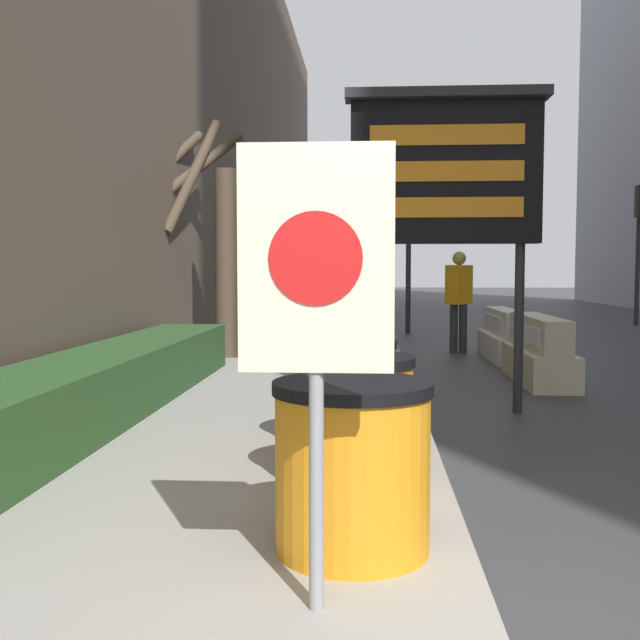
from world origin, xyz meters
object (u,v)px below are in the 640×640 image
Objects in this scene: barrel_drum_back at (346,394)px; message_board at (445,173)px; pedestrian_worker at (459,293)px; barrel_drum_foreground at (352,466)px; traffic_light_near_curb at (409,215)px; jersey_barrier_white at (504,337)px; warning_sign at (316,292)px; traffic_cone_near at (504,336)px; traffic_light_far_side at (640,224)px; barrel_drum_middle at (352,422)px; jersey_barrier_cream at (539,353)px.

message_board is (0.96, 2.20, 1.96)m from barrel_drum_back.
message_board is 5.88m from pedestrian_worker.
barrel_drum_foreground is 0.22× the size of traffic_light_near_curb.
jersey_barrier_white is at bearing 70.72° from barrel_drum_back.
warning_sign is at bearing -104.22° from jersey_barrier_white.
barrel_drum_back is 0.38× the size of jersey_barrier_white.
message_board is (0.86, 4.33, 1.96)m from barrel_drum_foreground.
warning_sign is 2.81× the size of traffic_cone_near.
traffic_cone_near is (0.13, 0.68, -0.04)m from jersey_barrier_white.
pedestrian_worker is (1.78, 7.85, 0.53)m from barrel_drum_back.
barrel_drum_back is (-0.10, 2.13, 0.00)m from barrel_drum_foreground.
jersey_barrier_white is (1.48, 4.78, -2.14)m from message_board.
traffic_light_far_side reaches higher than barrel_drum_foreground.
traffic_cone_near is (2.57, 7.66, -0.22)m from barrel_drum_back.
message_board is 5.44m from jersey_barrier_white.
warning_sign is at bearing -93.55° from barrel_drum_middle.
traffic_cone_near is 0.18× the size of traffic_light_far_side.
warning_sign is 10.80m from pedestrian_worker.
message_board is at bearing 66.47° from barrel_drum_back.
message_board is 1.55× the size of jersey_barrier_cream.
warning_sign is at bearing -90.68° from barrel_drum_back.
jersey_barrier_cream is 3.61m from pedestrian_worker.
warning_sign is at bearing -109.08° from jersey_barrier_cream.
barrel_drum_middle reaches higher than traffic_cone_near.
barrel_drum_foreground is 1.10m from warning_sign.
jersey_barrier_white is (2.44, 6.98, -0.18)m from barrel_drum_back.
traffic_light_near_curb is at bearing 89.23° from message_board.
traffic_cone_near is at bearing 76.03° from warning_sign.
traffic_light_far_side is (7.29, 17.00, 2.16)m from barrel_drum_foreground.
traffic_light_near_curb reaches higher than message_board.
message_board is at bearing 30.12° from pedestrian_worker.
jersey_barrier_white is (2.37, 8.04, -0.18)m from barrel_drum_middle.
message_board reaches higher than barrel_drum_foreground.
jersey_barrier_cream is (2.48, 7.16, -1.03)m from warning_sign.
traffic_light_far_side is (6.43, 12.67, 0.20)m from message_board.
barrel_drum_middle is 1.00× the size of barrel_drum_back.
barrel_drum_back is 1.26× the size of traffic_cone_near.
barrel_drum_foreground is 9.41m from jersey_barrier_white.
pedestrian_worker is at bearing 127.18° from jersey_barrier_white.
barrel_drum_middle is at bearing -113.56° from jersey_barrier_cream.
message_board is at bearing -116.91° from traffic_light_far_side.
warning_sign is (-0.03, -2.79, 0.87)m from barrel_drum_back.
barrel_drum_foreground is 1.00× the size of barrel_drum_middle.
warning_sign reaches higher than pedestrian_worker.
message_board reaches higher than jersey_barrier_cream.
warning_sign is 0.87× the size of jersey_barrier_cream.
barrel_drum_middle is 1.26× the size of traffic_cone_near.
barrel_drum_foreground is at bearing -88.70° from barrel_drum_middle.
barrel_drum_back reaches higher than jersey_barrier_cream.
warning_sign is 14.75m from traffic_light_near_curb.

